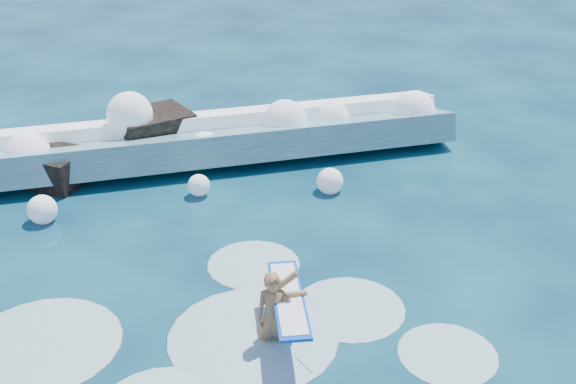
% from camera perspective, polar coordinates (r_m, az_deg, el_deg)
% --- Properties ---
extents(ground, '(200.00, 200.00, 0.00)m').
position_cam_1_polar(ground, '(13.79, -3.87, -8.83)').
color(ground, '#082443').
rests_on(ground, ground).
extents(breaking_wave, '(15.85, 2.56, 1.37)m').
position_cam_1_polar(breaking_wave, '(19.54, -9.89, 3.64)').
color(breaking_wave, teal).
rests_on(breaking_wave, ground).
extents(rock_cluster, '(8.09, 3.31, 1.36)m').
position_cam_1_polar(rock_cluster, '(19.86, -19.28, 2.72)').
color(rock_cluster, black).
rests_on(rock_cluster, ground).
extents(surfer_with_board, '(1.06, 2.89, 1.69)m').
position_cam_1_polar(surfer_with_board, '(12.49, -0.89, -9.51)').
color(surfer_with_board, '#956B45').
rests_on(surfer_with_board, ground).
extents(wave_spray, '(15.40, 4.18, 1.96)m').
position_cam_1_polar(wave_spray, '(19.19, -9.42, 4.50)').
color(wave_spray, white).
rests_on(wave_spray, ground).
extents(surf_foam, '(8.96, 5.71, 0.15)m').
position_cam_1_polar(surf_foam, '(13.06, -5.99, -11.25)').
color(surf_foam, silver).
rests_on(surf_foam, ground).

